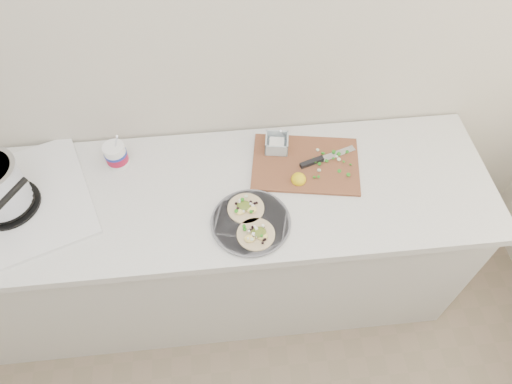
{
  "coord_description": "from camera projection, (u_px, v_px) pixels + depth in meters",
  "views": [
    {
      "loc": [
        0.16,
        0.33,
        2.34
      ],
      "look_at": [
        0.26,
        1.35,
        0.96
      ],
      "focal_mm": 32.0,
      "sensor_mm": 36.0,
      "label": 1
    }
  ],
  "objects": [
    {
      "name": "taco_plate",
      "position": [
        251.0,
        221.0,
        1.7
      ],
      "size": [
        0.3,
        0.3,
        0.04
      ],
      "rotation": [
        0.0,
        0.0,
        -0.05
      ],
      "color": "#5A5B62",
      "rests_on": "counter"
    },
    {
      "name": "cutboard",
      "position": [
        304.0,
        160.0,
        1.87
      ],
      "size": [
        0.48,
        0.37,
        0.07
      ],
      "rotation": [
        0.0,
        0.0,
        -0.17
      ],
      "color": "brown",
      "rests_on": "counter"
    },
    {
      "name": "stove",
      "position": [
        0.0,
        193.0,
        1.68
      ],
      "size": [
        0.73,
        0.7,
        0.28
      ],
      "rotation": [
        0.0,
        0.0,
        0.35
      ],
      "color": "silver",
      "rests_on": "counter"
    },
    {
      "name": "counter",
      "position": [
        199.0,
        247.0,
        2.16
      ],
      "size": [
        2.44,
        0.66,
        0.9
      ],
      "color": "silver",
      "rests_on": "ground"
    },
    {
      "name": "tub",
      "position": [
        116.0,
        154.0,
        1.83
      ],
      "size": [
        0.09,
        0.09,
        0.2
      ],
      "rotation": [
        0.0,
        0.0,
        -0.37
      ],
      "color": "white",
      "rests_on": "counter"
    }
  ]
}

